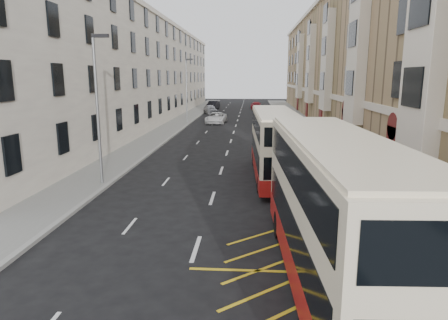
# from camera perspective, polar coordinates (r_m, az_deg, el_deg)

# --- Properties ---
(ground) EXTENTS (200.00, 200.00, 0.00)m
(ground) POSITION_cam_1_polar(r_m,az_deg,el_deg) (11.05, -7.07, -21.07)
(ground) COLOR black
(ground) RESTS_ON ground
(pavement_right) EXTENTS (4.00, 120.00, 0.15)m
(pavement_right) POSITION_cam_1_polar(r_m,az_deg,el_deg) (40.00, 12.67, 3.09)
(pavement_right) COLOR slate
(pavement_right) RESTS_ON ground
(pavement_left) EXTENTS (3.00, 120.00, 0.15)m
(pavement_left) POSITION_cam_1_polar(r_m,az_deg,el_deg) (40.63, -9.51, 3.35)
(pavement_left) COLOR slate
(pavement_left) RESTS_ON ground
(kerb_right) EXTENTS (0.25, 120.00, 0.15)m
(kerb_right) POSITION_cam_1_polar(r_m,az_deg,el_deg) (39.75, 9.82, 3.15)
(kerb_right) COLOR gray
(kerb_right) RESTS_ON ground
(kerb_left) EXTENTS (0.25, 120.00, 0.15)m
(kerb_left) POSITION_cam_1_polar(r_m,az_deg,el_deg) (40.31, -7.43, 3.35)
(kerb_left) COLOR gray
(kerb_left) RESTS_ON ground
(road_markings) EXTENTS (10.00, 110.00, 0.01)m
(road_markings) POSITION_cam_1_polar(r_m,az_deg,el_deg) (54.45, 1.91, 5.58)
(road_markings) COLOR silver
(road_markings) RESTS_ON ground
(terrace_right) EXTENTS (10.75, 79.00, 15.25)m
(terrace_right) POSITION_cam_1_polar(r_m,az_deg,el_deg) (56.01, 17.79, 12.91)
(terrace_right) COLOR tan
(terrace_right) RESTS_ON ground
(terrace_left) EXTENTS (9.18, 79.00, 13.25)m
(terrace_left) POSITION_cam_1_polar(r_m,az_deg,el_deg) (56.70, -12.04, 12.17)
(terrace_left) COLOR silver
(terrace_left) RESTS_ON ground
(guard_railing) EXTENTS (0.06, 6.56, 1.01)m
(guard_railing) POSITION_cam_1_polar(r_m,az_deg,el_deg) (16.30, 19.36, -7.19)
(guard_railing) COLOR red
(guard_railing) RESTS_ON pavement_right
(street_lamp_near) EXTENTS (0.93, 0.18, 8.00)m
(street_lamp_near) POSITION_cam_1_polar(r_m,az_deg,el_deg) (22.68, -17.57, 7.91)
(street_lamp_near) COLOR gray
(street_lamp_near) RESTS_ON pavement_left
(street_lamp_far) EXTENTS (0.93, 0.18, 8.00)m
(street_lamp_far) POSITION_cam_1_polar(r_m,az_deg,el_deg) (51.77, -5.33, 10.34)
(street_lamp_far) COLOR gray
(street_lamp_far) RESTS_ON pavement_left
(double_decker_front) EXTENTS (2.99, 11.11, 4.39)m
(double_decker_front) POSITION_cam_1_polar(r_m,az_deg,el_deg) (11.77, 15.42, -7.18)
(double_decker_front) COLOR beige
(double_decker_front) RESTS_ON ground
(double_decker_rear) EXTENTS (2.66, 10.12, 4.00)m
(double_decker_rear) POSITION_cam_1_polar(r_m,az_deg,el_deg) (23.76, 7.23, 2.21)
(double_decker_rear) COLOR beige
(double_decker_rear) RESTS_ON ground
(pedestrian_far) EXTENTS (1.18, 1.06, 1.93)m
(pedestrian_far) POSITION_cam_1_polar(r_m,az_deg,el_deg) (16.32, 24.70, -6.64)
(pedestrian_far) COLOR black
(pedestrian_far) RESTS_ON pavement_right
(white_van) EXTENTS (2.68, 5.23, 1.41)m
(white_van) POSITION_cam_1_polar(r_m,az_deg,el_deg) (51.82, -1.13, 6.04)
(white_van) COLOR silver
(white_van) RESTS_ON ground
(car_silver) EXTENTS (3.05, 4.76, 1.51)m
(car_silver) POSITION_cam_1_polar(r_m,az_deg,el_deg) (64.68, -1.96, 7.24)
(car_silver) COLOR #929499
(car_silver) RESTS_ON ground
(car_dark) EXTENTS (2.25, 4.84, 1.54)m
(car_dark) POSITION_cam_1_polar(r_m,az_deg,el_deg) (73.98, -1.57, 7.84)
(car_dark) COLOR black
(car_dark) RESTS_ON ground
(car_red) EXTENTS (2.05, 4.71, 1.35)m
(car_red) POSITION_cam_1_polar(r_m,az_deg,el_deg) (74.69, 4.60, 7.77)
(car_red) COLOR maroon
(car_red) RESTS_ON ground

